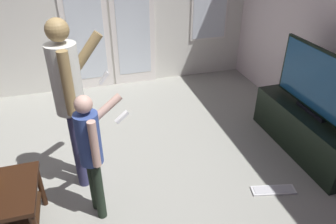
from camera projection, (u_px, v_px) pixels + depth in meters
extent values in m
cube|color=#9B9B91|center=(90.00, 200.00, 3.09)|extent=(5.83, 5.18, 0.02)
cube|color=silver|center=(64.00, 0.00, 4.48)|extent=(5.83, 0.06, 2.77)
cube|color=white|center=(85.00, 24.00, 4.68)|extent=(0.69, 0.02, 2.15)
cube|color=silver|center=(85.00, 20.00, 4.65)|extent=(0.53, 0.01, 1.85)
cube|color=white|center=(133.00, 20.00, 4.86)|extent=(0.69, 0.02, 2.15)
cube|color=silver|center=(133.00, 17.00, 4.82)|extent=(0.53, 0.01, 1.85)
cylinder|color=black|center=(41.00, 186.00, 2.92)|extent=(0.05, 0.05, 0.46)
cube|color=black|center=(306.00, 131.00, 3.67)|extent=(0.46, 1.49, 0.50)
cube|color=black|center=(311.00, 111.00, 3.53)|extent=(0.08, 0.43, 0.04)
cube|color=black|center=(319.00, 82.00, 3.34)|extent=(0.04, 1.24, 0.68)
cube|color=navy|center=(318.00, 82.00, 3.34)|extent=(0.00, 1.19, 0.63)
cylinder|color=#323258|center=(79.00, 151.00, 3.07)|extent=(0.11, 0.11, 0.82)
cylinder|color=#323258|center=(77.00, 141.00, 3.21)|extent=(0.11, 0.11, 0.82)
cylinder|color=silver|center=(66.00, 79.00, 2.77)|extent=(0.27, 0.27, 0.64)
sphere|color=#957A4C|center=(57.00, 30.00, 2.54)|extent=(0.20, 0.20, 0.20)
cylinder|color=#957A4C|center=(68.00, 84.00, 2.61)|extent=(0.09, 0.09, 0.57)
cylinder|color=#957A4C|center=(82.00, 59.00, 2.92)|extent=(0.44, 0.13, 0.50)
cube|color=white|center=(104.00, 78.00, 3.09)|extent=(0.11, 0.05, 0.13)
cylinder|color=#212D21|center=(99.00, 192.00, 2.76)|extent=(0.08, 0.08, 0.60)
cylinder|color=#212D21|center=(94.00, 183.00, 2.86)|extent=(0.08, 0.08, 0.60)
cylinder|color=#364C92|center=(89.00, 139.00, 2.54)|extent=(0.19, 0.19, 0.47)
sphere|color=#D2A594|center=(83.00, 104.00, 2.37)|extent=(0.14, 0.14, 0.14)
cylinder|color=#D2A594|center=(94.00, 144.00, 2.43)|extent=(0.07, 0.07, 0.41)
cylinder|color=#D2A594|center=(102.00, 112.00, 2.65)|extent=(0.39, 0.17, 0.27)
cube|color=white|center=(122.00, 117.00, 2.79)|extent=(0.14, 0.08, 0.10)
cube|color=white|center=(273.00, 190.00, 3.18)|extent=(0.46, 0.22, 0.02)
cube|color=silver|center=(274.00, 189.00, 3.17)|extent=(0.41, 0.18, 0.00)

